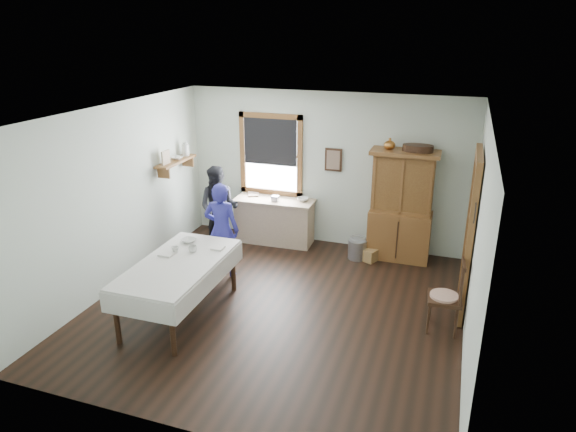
{
  "coord_description": "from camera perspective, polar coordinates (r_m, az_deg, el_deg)",
  "views": [
    {
      "loc": [
        2.2,
        -5.94,
        3.71
      ],
      "look_at": [
        0.06,
        0.3,
        1.27
      ],
      "focal_mm": 32.0,
      "sensor_mm": 36.0,
      "label": 1
    }
  ],
  "objects": [
    {
      "name": "work_counter",
      "position": [
        9.27,
        -1.52,
        -0.54
      ],
      "size": [
        1.43,
        0.58,
        0.81
      ],
      "primitive_type": "cube",
      "rotation": [
        0.0,
        0.0,
        0.03
      ],
      "color": "tan",
      "rests_on": "room"
    },
    {
      "name": "china_hutch",
      "position": [
        8.64,
        12.46,
        1.07
      ],
      "size": [
        1.09,
        0.53,
        1.86
      ],
      "primitive_type": "cube",
      "rotation": [
        0.0,
        0.0,
        0.01
      ],
      "color": "brown",
      "rests_on": "room"
    },
    {
      "name": "figure_dark",
      "position": [
        9.06,
        -7.67,
        0.62
      ],
      "size": [
        0.73,
        0.61,
        1.36
      ],
      "primitive_type": "imported",
      "rotation": [
        0.0,
        0.0,
        0.15
      ],
      "color": "black",
      "rests_on": "room"
    },
    {
      "name": "window",
      "position": [
        9.23,
        -1.92,
        7.26
      ],
      "size": [
        1.18,
        0.07,
        1.48
      ],
      "color": "white",
      "rests_on": "room"
    },
    {
      "name": "pail",
      "position": [
        8.78,
        7.71,
        -3.66
      ],
      "size": [
        0.41,
        0.41,
        0.34
      ],
      "primitive_type": "cube",
      "rotation": [
        0.0,
        0.0,
        -0.38
      ],
      "color": "#919399",
      "rests_on": "room"
    },
    {
      "name": "counter_book",
      "position": [
        9.41,
        -4.49,
        2.42
      ],
      "size": [
        0.25,
        0.28,
        0.02
      ],
      "primitive_type": "imported",
      "rotation": [
        0.0,
        0.0,
        0.41
      ],
      "color": "#7D6553",
      "rests_on": "work_counter"
    },
    {
      "name": "counter_bowl",
      "position": [
        9.05,
        1.65,
        1.87
      ],
      "size": [
        0.22,
        0.22,
        0.06
      ],
      "primitive_type": "imported",
      "rotation": [
        0.0,
        0.0,
        0.13
      ],
      "color": "silver",
      "rests_on": "work_counter"
    },
    {
      "name": "wicker_basket",
      "position": [
        8.78,
        8.76,
        -4.16
      ],
      "size": [
        0.42,
        0.37,
        0.21
      ],
      "primitive_type": "cube",
      "rotation": [
        0.0,
        0.0,
        -0.42
      ],
      "color": "olive",
      "rests_on": "room"
    },
    {
      "name": "table_bowl",
      "position": [
        7.53,
        -10.99,
        -2.68
      ],
      "size": [
        0.29,
        0.29,
        0.06
      ],
      "primitive_type": "imported",
      "rotation": [
        0.0,
        0.0,
        -0.28
      ],
      "color": "silver",
      "rests_on": "dining_table"
    },
    {
      "name": "woman_blue",
      "position": [
        8.0,
        -7.36,
        -1.93
      ],
      "size": [
        0.54,
        0.39,
        1.4
      ],
      "primitive_type": "imported",
      "rotation": [
        0.0,
        0.0,
        3.25
      ],
      "color": "navy",
      "rests_on": "room"
    },
    {
      "name": "table_cup_a",
      "position": [
        7.2,
        -10.55,
        -3.62
      ],
      "size": [
        0.13,
        0.13,
        0.09
      ],
      "primitive_type": "imported",
      "rotation": [
        0.0,
        0.0,
        0.14
      ],
      "color": "silver",
      "rests_on": "dining_table"
    },
    {
      "name": "room",
      "position": [
        6.76,
        -1.34,
        -0.11
      ],
      "size": [
        5.01,
        5.01,
        2.7
      ],
      "color": "black",
      "rests_on": "ground"
    },
    {
      "name": "table_cup_b",
      "position": [
        7.22,
        -12.43,
        -3.69
      ],
      "size": [
        0.12,
        0.12,
        0.09
      ],
      "primitive_type": "imported",
      "rotation": [
        0.0,
        0.0,
        0.24
      ],
      "color": "silver",
      "rests_on": "dining_table"
    },
    {
      "name": "spindle_chair",
      "position": [
        6.9,
        17.06,
        -8.41
      ],
      "size": [
        0.49,
        0.49,
        0.99
      ],
      "primitive_type": "cube",
      "rotation": [
        0.0,
        0.0,
        0.07
      ],
      "color": "#382113",
      "rests_on": "room"
    },
    {
      "name": "shelf_bowl",
      "position": [
        9.02,
        -12.22,
        6.33
      ],
      "size": [
        0.22,
        0.22,
        0.05
      ],
      "primitive_type": "imported",
      "color": "silver",
      "rests_on": "wall_shelf"
    },
    {
      "name": "doorway",
      "position": [
        7.25,
        19.67,
        -1.47
      ],
      "size": [
        0.09,
        1.14,
        2.22
      ],
      "color": "#463E32",
      "rests_on": "room"
    },
    {
      "name": "wall_shelf",
      "position": [
        9.02,
        -12.25,
        6.17
      ],
      "size": [
        0.24,
        1.0,
        0.44
      ],
      "color": "brown",
      "rests_on": "room"
    },
    {
      "name": "dining_table",
      "position": [
        7.13,
        -11.92,
        -7.9
      ],
      "size": [
        1.05,
        1.97,
        0.78
      ],
      "primitive_type": "cube",
      "rotation": [
        0.0,
        0.0,
        0.01
      ],
      "color": "silver",
      "rests_on": "room"
    },
    {
      "name": "framed_picture",
      "position": [
        8.91,
        5.06,
        6.23
      ],
      "size": [
        0.3,
        0.04,
        0.4
      ],
      "primitive_type": "cube",
      "color": "#382113",
      "rests_on": "room"
    },
    {
      "name": "rug_beater",
      "position": [
        6.55,
        20.16,
        1.37
      ],
      "size": [
        0.01,
        0.27,
        0.27
      ],
      "primitive_type": "torus",
      "rotation": [
        0.0,
        1.57,
        0.0
      ],
      "color": "black",
      "rests_on": "room"
    }
  ]
}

